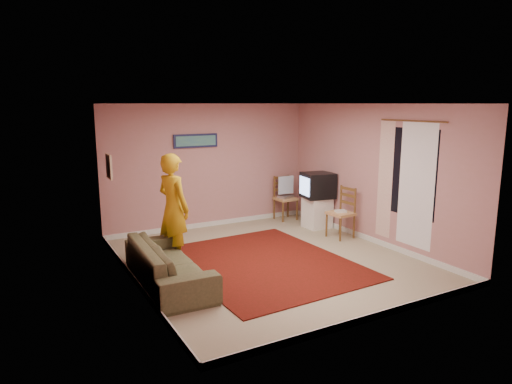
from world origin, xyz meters
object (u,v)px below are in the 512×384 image
sofa (168,263)px  person (173,208)px  crt_tv (318,185)px  chair_b (341,207)px  chair_a (286,193)px  tv_cabinet (317,213)px

sofa → person: 1.14m
crt_tv → chair_b: (-0.04, -0.82, -0.30)m
chair_a → sofa: (-3.53, -2.36, -0.29)m
chair_b → person: size_ratio=0.30×
crt_tv → person: (-3.34, -0.58, -0.00)m
tv_cabinet → chair_a: (-0.22, 0.90, 0.28)m
crt_tv → chair_b: size_ratio=1.28×
chair_a → sofa: bearing=-147.8°
person → crt_tv: bearing=-100.0°
sofa → person: bearing=-22.4°
crt_tv → tv_cabinet: bearing=0.0°
sofa → person: size_ratio=1.17×
chair_b → sofa: size_ratio=0.26×
tv_cabinet → crt_tv: 0.59m
sofa → person: (0.40, 0.89, 0.60)m
tv_cabinet → crt_tv: crt_tv is taller
chair_a → chair_b: bearing=-85.7°
tv_cabinet → crt_tv: size_ratio=0.93×
tv_cabinet → crt_tv: bearing=170.9°
crt_tv → sofa: bearing=-149.5°
tv_cabinet → person: person is taller
tv_cabinet → chair_a: size_ratio=1.21×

